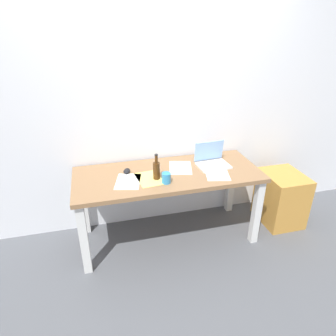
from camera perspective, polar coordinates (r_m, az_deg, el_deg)
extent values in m
plane|color=#515459|center=(3.21, 0.00, -12.74)|extent=(8.00, 8.00, 0.00)
cube|color=white|center=(2.99, -2.03, 12.24)|extent=(5.20, 0.08, 2.60)
cube|color=olive|center=(2.82, 0.00, -1.28)|extent=(1.75, 0.71, 0.04)
cube|color=silver|center=(2.71, -15.73, -12.99)|extent=(0.07, 0.07, 0.70)
cube|color=silver|center=(3.07, 16.52, -8.06)|extent=(0.07, 0.07, 0.70)
cube|color=silver|center=(3.19, -15.78, -6.47)|extent=(0.07, 0.07, 0.70)
cube|color=silver|center=(3.50, 11.83, -2.95)|extent=(0.07, 0.07, 0.70)
cube|color=silver|center=(2.96, 8.65, 0.46)|extent=(0.32, 0.24, 0.02)
cube|color=#8CB7EA|center=(3.01, 7.80, 3.26)|extent=(0.31, 0.05, 0.20)
cylinder|color=#47280F|center=(2.67, -2.20, -0.57)|extent=(0.06, 0.06, 0.16)
cylinder|color=#47280F|center=(2.62, -2.25, 1.71)|extent=(0.03, 0.03, 0.08)
cylinder|color=black|center=(2.60, -2.26, 2.54)|extent=(0.03, 0.03, 0.01)
ellipsoid|color=black|center=(2.83, -7.86, -0.57)|extent=(0.09, 0.11, 0.03)
cylinder|color=#338CC6|center=(2.62, -0.34, -1.91)|extent=(0.08, 0.08, 0.09)
cube|color=white|center=(2.68, -7.61, -2.55)|extent=(0.28, 0.34, 0.00)
cube|color=#F4E06B|center=(2.71, -3.58, -2.05)|extent=(0.24, 0.32, 0.00)
cube|color=white|center=(2.83, 9.30, -1.01)|extent=(0.27, 0.34, 0.00)
cube|color=white|center=(2.91, 2.37, 0.06)|extent=(0.28, 0.34, 0.00)
cube|color=#C68938|center=(3.51, 20.71, -5.37)|extent=(0.40, 0.48, 0.57)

